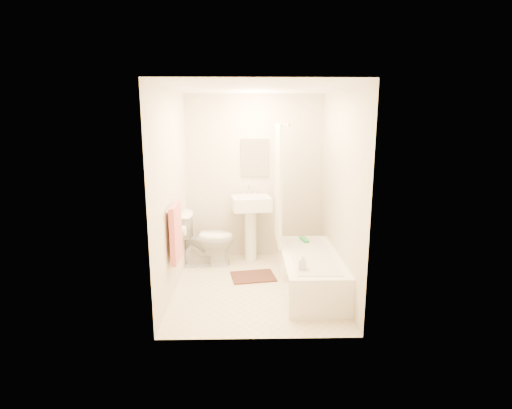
{
  "coord_description": "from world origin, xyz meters",
  "views": [
    {
      "loc": [
        -0.11,
        -4.66,
        2.07
      ],
      "look_at": [
        0.0,
        0.25,
        1.0
      ],
      "focal_mm": 28.0,
      "sensor_mm": 36.0,
      "label": 1
    }
  ],
  "objects_px": {
    "toilet": "(207,239)",
    "sink": "(251,226)",
    "bath_mat": "(253,276)",
    "soap_bottle": "(303,262)",
    "bathtub": "(310,272)"
  },
  "relations": [
    {
      "from": "soap_bottle",
      "to": "toilet",
      "type": "bearing_deg",
      "value": 130.96
    },
    {
      "from": "bath_mat",
      "to": "toilet",
      "type": "bearing_deg",
      "value": 142.99
    },
    {
      "from": "bathtub",
      "to": "bath_mat",
      "type": "height_order",
      "value": "bathtub"
    },
    {
      "from": "bathtub",
      "to": "soap_bottle",
      "type": "xyz_separation_m",
      "value": [
        -0.17,
        -0.49,
        0.31
      ]
    },
    {
      "from": "toilet",
      "to": "sink",
      "type": "height_order",
      "value": "sink"
    },
    {
      "from": "sink",
      "to": "bathtub",
      "type": "xyz_separation_m",
      "value": [
        0.72,
        -1.02,
        -0.31
      ]
    },
    {
      "from": "toilet",
      "to": "soap_bottle",
      "type": "bearing_deg",
      "value": -139.78
    },
    {
      "from": "toilet",
      "to": "bath_mat",
      "type": "bearing_deg",
      "value": -127.75
    },
    {
      "from": "toilet",
      "to": "bathtub",
      "type": "height_order",
      "value": "toilet"
    },
    {
      "from": "sink",
      "to": "soap_bottle",
      "type": "height_order",
      "value": "sink"
    },
    {
      "from": "bathtub",
      "to": "soap_bottle",
      "type": "bearing_deg",
      "value": -108.88
    },
    {
      "from": "sink",
      "to": "bathtub",
      "type": "distance_m",
      "value": 1.28
    },
    {
      "from": "toilet",
      "to": "soap_bottle",
      "type": "height_order",
      "value": "toilet"
    },
    {
      "from": "toilet",
      "to": "bathtub",
      "type": "xyz_separation_m",
      "value": [
        1.35,
        -0.87,
        -0.16
      ]
    },
    {
      "from": "bath_mat",
      "to": "soap_bottle",
      "type": "xyz_separation_m",
      "value": [
        0.53,
        -0.87,
        0.52
      ]
    }
  ]
}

